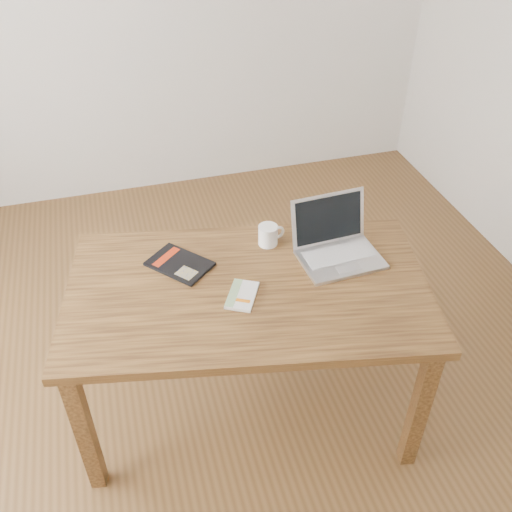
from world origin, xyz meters
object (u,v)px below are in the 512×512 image
object	(u,v)px
desk	(248,303)
black_guidebook	(180,264)
coffee_mug	(269,235)
laptop	(336,245)
white_guidebook	(242,295)

from	to	relation	value
desk	black_guidebook	distance (m)	0.33
coffee_mug	laptop	bearing A→B (deg)	-39.99
laptop	desk	bearing A→B (deg)	-169.79
laptop	coffee_mug	world-z (taller)	laptop
desk	white_guidebook	world-z (taller)	white_guidebook
desk	black_guidebook	size ratio (longest dim) A/B	5.23
white_guidebook	black_guidebook	xyz separation A→B (m)	(-0.20, 0.26, -0.00)
white_guidebook	coffee_mug	world-z (taller)	coffee_mug
desk	coffee_mug	world-z (taller)	coffee_mug
white_guidebook	laptop	bearing A→B (deg)	46.79
desk	coffee_mug	distance (m)	0.33
black_guidebook	laptop	distance (m)	0.67
white_guidebook	black_guidebook	bearing A→B (deg)	155.87
desk	white_guidebook	size ratio (longest dim) A/B	7.96
white_guidebook	desk	bearing A→B (deg)	81.10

